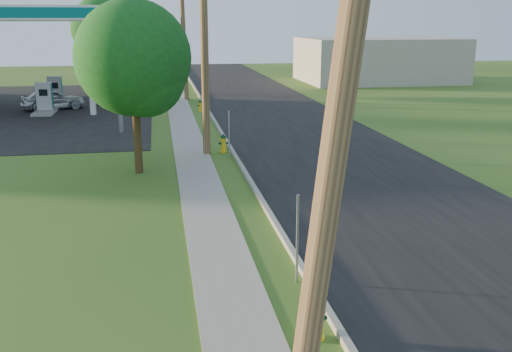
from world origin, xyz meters
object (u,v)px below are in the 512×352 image
(utility_pole_mid, at_px, (204,36))
(tree_verge, at_px, (136,63))
(hydrant_far, at_px, (200,106))
(hydrant_near, at_px, (318,321))
(utility_pole_near, at_px, (342,90))
(tree_lot, at_px, (104,31))
(car_silver, at_px, (53,99))
(fuel_pump_ne, at_px, (45,101))
(utility_pole_far, at_px, (183,32))
(hydrant_mid, at_px, (223,143))
(fuel_pump_se, at_px, (56,94))
(price_pylon, at_px, (115,23))

(utility_pole_mid, height_order, tree_verge, utility_pole_mid)
(hydrant_far, bearing_deg, hydrant_near, -89.92)
(utility_pole_near, distance_m, tree_lot, 41.58)
(car_silver, bearing_deg, hydrant_near, 178.64)
(tree_verge, relative_size, tree_lot, 0.85)
(hydrant_far, bearing_deg, fuel_pump_ne, 174.55)
(utility_pole_far, height_order, hydrant_mid, utility_pole_far)
(utility_pole_near, distance_m, hydrant_far, 30.43)
(fuel_pump_ne, xyz_separation_m, hydrant_near, (9.58, -28.11, -0.37))
(fuel_pump_se, distance_m, tree_lot, 7.99)
(fuel_pump_ne, distance_m, car_silver, 1.49)
(utility_pole_near, bearing_deg, hydrant_near, 76.85)
(tree_lot, bearing_deg, car_silver, -107.90)
(fuel_pump_se, height_order, tree_lot, tree_lot)
(hydrant_near, bearing_deg, tree_lot, 99.71)
(utility_pole_far, bearing_deg, tree_verge, -97.39)
(utility_pole_mid, relative_size, fuel_pump_ne, 3.06)
(hydrant_far, bearing_deg, fuel_pump_se, 152.75)
(utility_pole_mid, height_order, hydrant_far, utility_pole_mid)
(fuel_pump_se, relative_size, hydrant_near, 4.39)
(utility_pole_near, bearing_deg, utility_pole_far, 90.00)
(fuel_pump_se, bearing_deg, utility_pole_mid, -62.37)
(fuel_pump_ne, distance_m, tree_verge, 17.27)
(utility_pole_mid, xyz_separation_m, hydrant_near, (0.68, -15.11, -4.60))
(utility_pole_mid, distance_m, hydrant_far, 12.95)
(fuel_pump_ne, relative_size, fuel_pump_se, 1.00)
(utility_pole_far, relative_size, car_silver, 2.44)
(tree_lot, distance_m, hydrant_near, 39.08)
(utility_pole_far, distance_m, hydrant_mid, 18.37)
(utility_pole_mid, xyz_separation_m, tree_lot, (-5.88, 23.16, -0.15))
(utility_pole_near, relative_size, hydrant_mid, 11.61)
(tree_verge, bearing_deg, price_pylon, 98.31)
(price_pylon, distance_m, car_silver, 11.23)
(fuel_pump_se, bearing_deg, utility_pole_far, 6.41)
(utility_pole_far, bearing_deg, utility_pole_near, -90.00)
(utility_pole_near, bearing_deg, utility_pole_mid, 90.00)
(fuel_pump_se, height_order, hydrant_near, fuel_pump_se)
(tree_verge, xyz_separation_m, hydrant_mid, (3.43, 2.94, -3.68))
(utility_pole_far, relative_size, hydrant_far, 13.57)
(fuel_pump_ne, xyz_separation_m, hydrant_mid, (9.64, -12.82, -0.32))
(utility_pole_far, relative_size, tree_lot, 1.27)
(price_pylon, xyz_separation_m, car_silver, (-4.78, 8.97, -4.77))
(tree_lot, relative_size, hydrant_mid, 9.14)
(utility_pole_far, xyz_separation_m, car_silver, (-8.68, -3.53, -4.14))
(utility_pole_near, distance_m, fuel_pump_ne, 32.51)
(tree_verge, relative_size, hydrant_mid, 7.76)
(hydrant_mid, distance_m, hydrant_far, 11.91)
(price_pylon, xyz_separation_m, hydrant_far, (4.53, 6.59, -5.09))
(utility_pole_near, xyz_separation_m, hydrant_near, (0.68, 2.89, -4.45))
(utility_pole_far, height_order, hydrant_far, utility_pole_far)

